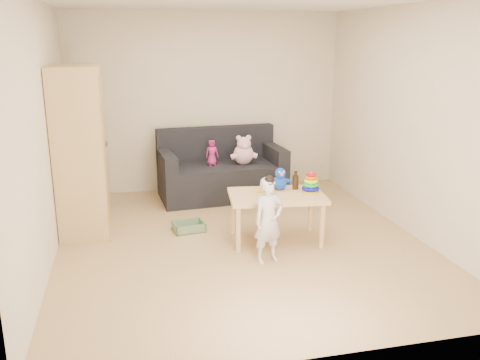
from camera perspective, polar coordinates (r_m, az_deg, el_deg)
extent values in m
plane|color=tan|center=(5.79, 0.07, -6.88)|extent=(4.50, 4.50, 0.00)
plane|color=beige|center=(7.62, -3.78, 8.65)|extent=(4.00, 0.00, 4.00)
plane|color=beige|center=(3.33, 8.84, -0.53)|extent=(4.00, 0.00, 4.00)
plane|color=beige|center=(5.36, -21.33, 4.69)|extent=(0.00, 4.50, 4.50)
plane|color=beige|center=(6.19, 18.53, 6.29)|extent=(0.00, 4.50, 4.50)
cube|color=tan|center=(6.23, -17.44, 3.30)|extent=(0.54, 1.07, 1.93)
cube|color=black|center=(7.31, -2.02, -0.06)|extent=(1.80, 0.99, 0.49)
cube|color=#E6B47E|center=(5.73, 4.10, -4.22)|extent=(1.12, 0.78, 0.55)
imported|color=silver|center=(5.15, 3.23, -4.68)|extent=(0.36, 0.28, 0.86)
imported|color=#B72278|center=(7.14, -3.17, 3.07)|extent=(0.20, 0.14, 0.36)
cylinder|color=gold|center=(5.76, 7.92, -1.24)|extent=(0.18, 0.18, 0.02)
cylinder|color=silver|center=(5.72, 7.96, -0.20)|extent=(0.02, 0.02, 0.22)
torus|color=#0E0BB9|center=(5.75, 7.93, -0.93)|extent=(0.20, 0.20, 0.04)
torus|color=green|center=(5.73, 7.94, -0.51)|extent=(0.18, 0.18, 0.04)
torus|color=#D1FD0D|center=(5.72, 7.96, -0.11)|extent=(0.15, 0.15, 0.04)
torus|color=#FF550D|center=(5.71, 7.97, 0.28)|extent=(0.13, 0.13, 0.04)
torus|color=red|center=(5.70, 7.99, 0.65)|extent=(0.11, 0.11, 0.04)
cylinder|color=black|center=(5.83, 6.25, -0.24)|extent=(0.07, 0.07, 0.16)
cylinder|color=black|center=(5.81, 6.28, 0.66)|extent=(0.03, 0.03, 0.05)
cylinder|color=black|center=(5.80, 6.29, 0.92)|extent=(0.04, 0.04, 0.01)
cube|color=gold|center=(5.76, 2.95, -1.14)|extent=(0.26, 0.26, 0.02)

